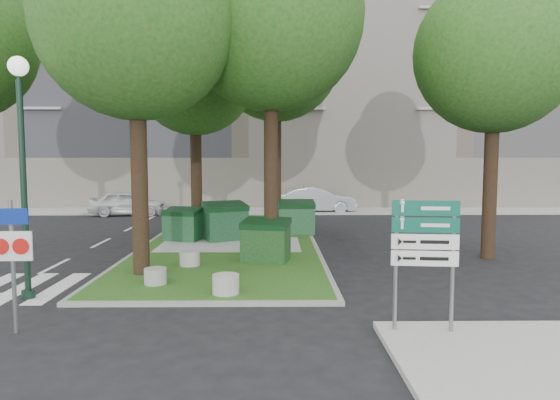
{
  "coord_description": "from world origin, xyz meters",
  "views": [
    {
      "loc": [
        2.1,
        -10.82,
        3.28
      ],
      "look_at": [
        2.27,
        3.86,
        2.0
      ],
      "focal_mm": 32.0,
      "sensor_mm": 36.0,
      "label": 1
    }
  ],
  "objects_px": {
    "tree_median_mid": "(197,62)",
    "car_silver": "(315,200)",
    "bollard_mid": "(190,258)",
    "traffic_sign_pole": "(12,248)",
    "bollard_left": "(155,276)",
    "street_lamp": "(22,148)",
    "tree_median_far": "(278,44)",
    "bollard_right": "(226,284)",
    "car_white": "(128,203)",
    "dumpster_a": "(183,225)",
    "dumpster_d": "(296,217)",
    "tree_median_near_left": "(139,1)",
    "litter_bin": "(300,222)",
    "dumpster_b": "(225,222)",
    "dumpster_c": "(266,241)",
    "directional_sign": "(425,245)",
    "tree_street_right": "(498,38)"
  },
  "relations": [
    {
      "from": "dumpster_c",
      "to": "car_silver",
      "type": "distance_m",
      "value": 14.19
    },
    {
      "from": "bollard_right",
      "to": "traffic_sign_pole",
      "type": "relative_size",
      "value": 0.25
    },
    {
      "from": "tree_median_mid",
      "to": "car_white",
      "type": "relative_size",
      "value": 2.44
    },
    {
      "from": "tree_median_far",
      "to": "litter_bin",
      "type": "relative_size",
      "value": 17.13
    },
    {
      "from": "bollard_mid",
      "to": "traffic_sign_pole",
      "type": "height_order",
      "value": "traffic_sign_pole"
    },
    {
      "from": "litter_bin",
      "to": "directional_sign",
      "type": "distance_m",
      "value": 12.48
    },
    {
      "from": "bollard_left",
      "to": "car_white",
      "type": "relative_size",
      "value": 0.13
    },
    {
      "from": "litter_bin",
      "to": "dumpster_a",
      "type": "bearing_deg",
      "value": -152.07
    },
    {
      "from": "tree_median_far",
      "to": "bollard_mid",
      "type": "height_order",
      "value": "tree_median_far"
    },
    {
      "from": "bollard_right",
      "to": "bollard_left",
      "type": "bearing_deg",
      "value": 153.99
    },
    {
      "from": "dumpster_b",
      "to": "dumpster_c",
      "type": "distance_m",
      "value": 4.21
    },
    {
      "from": "tree_street_right",
      "to": "directional_sign",
      "type": "relative_size",
      "value": 4.22
    },
    {
      "from": "bollard_left",
      "to": "street_lamp",
      "type": "distance_m",
      "value": 4.26
    },
    {
      "from": "bollard_mid",
      "to": "car_silver",
      "type": "height_order",
      "value": "car_silver"
    },
    {
      "from": "dumpster_d",
      "to": "tree_median_near_left",
      "type": "bearing_deg",
      "value": -124.1
    },
    {
      "from": "tree_median_mid",
      "to": "street_lamp",
      "type": "height_order",
      "value": "tree_median_mid"
    },
    {
      "from": "dumpster_b",
      "to": "car_silver",
      "type": "relative_size",
      "value": 0.4
    },
    {
      "from": "bollard_right",
      "to": "car_silver",
      "type": "bearing_deg",
      "value": 78.65
    },
    {
      "from": "car_white",
      "to": "dumpster_b",
      "type": "bearing_deg",
      "value": -151.31
    },
    {
      "from": "tree_median_far",
      "to": "dumpster_a",
      "type": "height_order",
      "value": "tree_median_far"
    },
    {
      "from": "dumpster_d",
      "to": "traffic_sign_pole",
      "type": "relative_size",
      "value": 0.61
    },
    {
      "from": "traffic_sign_pole",
      "to": "car_white",
      "type": "relative_size",
      "value": 0.61
    },
    {
      "from": "bollard_left",
      "to": "bollard_mid",
      "type": "xyz_separation_m",
      "value": [
        0.5,
        2.12,
        0.01
      ]
    },
    {
      "from": "dumpster_c",
      "to": "directional_sign",
      "type": "distance_m",
      "value": 6.84
    },
    {
      "from": "bollard_right",
      "to": "car_white",
      "type": "xyz_separation_m",
      "value": [
        -7.07,
        16.46,
        0.36
      ]
    },
    {
      "from": "bollard_mid",
      "to": "traffic_sign_pole",
      "type": "relative_size",
      "value": 0.24
    },
    {
      "from": "tree_median_near_left",
      "to": "tree_median_mid",
      "type": "distance_m",
      "value": 6.53
    },
    {
      "from": "dumpster_b",
      "to": "bollard_mid",
      "type": "height_order",
      "value": "dumpster_b"
    },
    {
      "from": "tree_median_mid",
      "to": "tree_street_right",
      "type": "xyz_separation_m",
      "value": [
        10.0,
        -4.0,
        0.0
      ]
    },
    {
      "from": "tree_street_right",
      "to": "directional_sign",
      "type": "xyz_separation_m",
      "value": [
        -4.29,
        -7.06,
        -5.28
      ]
    },
    {
      "from": "dumpster_a",
      "to": "dumpster_d",
      "type": "relative_size",
      "value": 1.01
    },
    {
      "from": "tree_median_near_left",
      "to": "litter_bin",
      "type": "relative_size",
      "value": 15.13
    },
    {
      "from": "litter_bin",
      "to": "directional_sign",
      "type": "bearing_deg",
      "value": -82.59
    },
    {
      "from": "tree_median_mid",
      "to": "directional_sign",
      "type": "relative_size",
      "value": 4.19
    },
    {
      "from": "directional_sign",
      "to": "bollard_left",
      "type": "bearing_deg",
      "value": 154.91
    },
    {
      "from": "traffic_sign_pole",
      "to": "tree_median_far",
      "type": "bearing_deg",
      "value": 67.34
    },
    {
      "from": "tree_median_mid",
      "to": "car_silver",
      "type": "height_order",
      "value": "tree_median_mid"
    },
    {
      "from": "tree_street_right",
      "to": "car_white",
      "type": "xyz_separation_m",
      "value": [
        -15.19,
        11.9,
        -6.28
      ]
    },
    {
      "from": "bollard_right",
      "to": "car_white",
      "type": "bearing_deg",
      "value": 113.25
    },
    {
      "from": "tree_median_mid",
      "to": "tree_median_far",
      "type": "relative_size",
      "value": 0.84
    },
    {
      "from": "tree_median_far",
      "to": "dumpster_c",
      "type": "height_order",
      "value": "tree_median_far"
    },
    {
      "from": "bollard_left",
      "to": "car_white",
      "type": "bearing_deg",
      "value": 108.59
    },
    {
      "from": "street_lamp",
      "to": "litter_bin",
      "type": "bearing_deg",
      "value": 55.1
    },
    {
      "from": "dumpster_b",
      "to": "bollard_mid",
      "type": "relative_size",
      "value": 3.18
    },
    {
      "from": "tree_median_far",
      "to": "car_white",
      "type": "bearing_deg",
      "value": 149.69
    },
    {
      "from": "dumpster_a",
      "to": "dumpster_b",
      "type": "xyz_separation_m",
      "value": [
        1.6,
        0.08,
        0.1
      ]
    },
    {
      "from": "dumpster_a",
      "to": "dumpster_d",
      "type": "xyz_separation_m",
      "value": [
        4.36,
        1.58,
        0.07
      ]
    },
    {
      "from": "tree_median_mid",
      "to": "dumpster_b",
      "type": "distance_m",
      "value": 6.36
    },
    {
      "from": "tree_median_near_left",
      "to": "tree_median_mid",
      "type": "bearing_deg",
      "value": 85.6
    },
    {
      "from": "dumpster_a",
      "to": "dumpster_c",
      "type": "relative_size",
      "value": 0.97
    }
  ]
}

